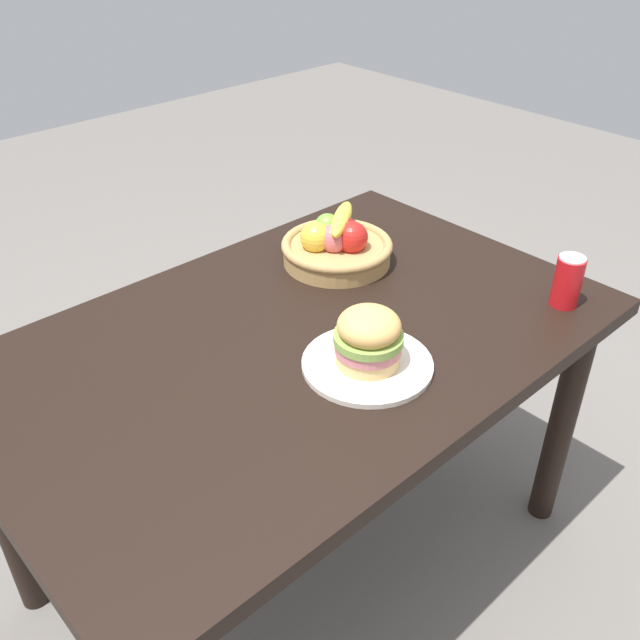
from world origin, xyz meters
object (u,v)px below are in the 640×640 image
sandwich (369,337)px  fruit_basket (337,245)px  plate (367,364)px  soda_can (568,281)px

sandwich → fruit_basket: bearing=54.2°
plate → soda_can: (0.52, -0.15, 0.06)m
plate → sandwich: bearing=0.0°
sandwich → soda_can: (0.52, -0.15, -0.01)m
plate → fruit_basket: (0.27, 0.37, 0.04)m
plate → sandwich: (0.00, 0.00, 0.07)m
fruit_basket → plate: bearing=-125.8°
plate → fruit_basket: bearing=54.2°
plate → fruit_basket: fruit_basket is taller
sandwich → fruit_basket: (0.27, 0.37, -0.03)m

